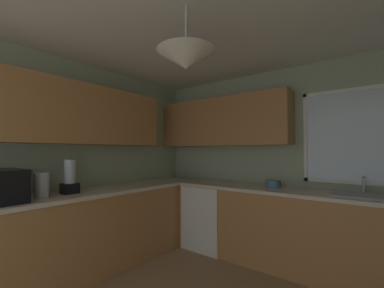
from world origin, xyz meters
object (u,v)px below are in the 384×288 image
object	(u,v)px
dishwasher	(210,216)
blender_appliance	(70,178)
sink_assembly	(363,195)
kettle	(42,185)
bowl	(273,184)

from	to	relation	value
dishwasher	blender_appliance	bearing A→B (deg)	-111.12
blender_appliance	sink_assembly	bearing A→B (deg)	35.11
dishwasher	kettle	xyz separation A→B (m)	(-0.64, -1.99, 0.60)
kettle	sink_assembly	world-z (taller)	kettle
dishwasher	blender_appliance	world-z (taller)	blender_appliance
kettle	bowl	size ratio (longest dim) A/B	1.34
kettle	sink_assembly	size ratio (longest dim) A/B	0.45
kettle	sink_assembly	distance (m)	3.19
kettle	bowl	bearing A→B (deg)	52.48
blender_appliance	bowl	bearing A→B (deg)	47.89
sink_assembly	blender_appliance	distance (m)	3.04
dishwasher	sink_assembly	xyz separation A→B (m)	(1.82, 0.04, 0.49)
kettle	dishwasher	bearing A→B (deg)	72.18
sink_assembly	bowl	world-z (taller)	sink_assembly
bowl	dishwasher	bearing A→B (deg)	-178.11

